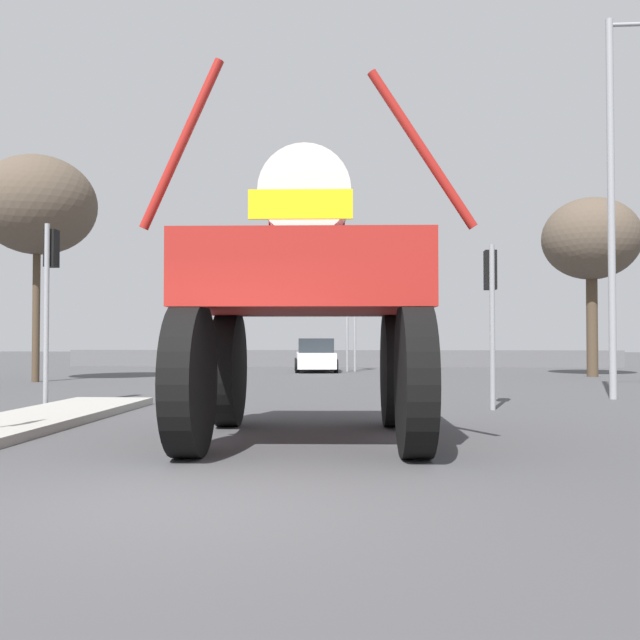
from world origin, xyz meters
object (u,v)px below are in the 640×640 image
(traffic_signal_near_left, at_px, (50,274))
(traffic_signal_far_right, at_px, (355,312))
(sedan_ahead, at_px, (315,356))
(bare_tree_right, at_px, (591,240))
(traffic_signal_far_left, at_px, (347,305))
(oversize_sprayer, at_px, (307,292))
(traffic_signal_near_right, at_px, (491,290))
(bare_tree_left, at_px, (37,206))
(streetlight_near_right, at_px, (616,190))

(traffic_signal_near_left, relative_size, traffic_signal_far_right, 1.07)
(sedan_ahead, height_order, bare_tree_right, bare_tree_right)
(traffic_signal_far_right, relative_size, bare_tree_right, 0.53)
(traffic_signal_far_left, bearing_deg, oversize_sprayer, -89.55)
(oversize_sprayer, height_order, traffic_signal_near_right, oversize_sprayer)
(traffic_signal_far_left, xyz_separation_m, bare_tree_left, (-10.50, -8.98, 3.10))
(streetlight_near_right, height_order, bare_tree_left, streetlight_near_right)
(traffic_signal_near_left, distance_m, traffic_signal_near_right, 9.66)
(oversize_sprayer, distance_m, bare_tree_left, 17.74)
(sedan_ahead, bearing_deg, bare_tree_right, -114.66)
(streetlight_near_right, relative_size, bare_tree_right, 1.33)
(sedan_ahead, height_order, streetlight_near_right, streetlight_near_right)
(traffic_signal_far_right, distance_m, bare_tree_right, 10.63)
(traffic_signal_far_left, relative_size, bare_tree_left, 0.53)
(traffic_signal_far_left, bearing_deg, traffic_signal_near_right, -78.35)
(traffic_signal_near_left, bearing_deg, traffic_signal_far_left, 71.30)
(streetlight_near_right, bearing_deg, traffic_signal_near_left, -168.00)
(sedan_ahead, bearing_deg, oversize_sprayer, 177.54)
(oversize_sprayer, distance_m, traffic_signal_near_right, 6.00)
(sedan_ahead, distance_m, traffic_signal_near_right, 18.24)
(sedan_ahead, xyz_separation_m, streetlight_near_right, (8.63, -14.63, 4.48))
(oversize_sprayer, relative_size, bare_tree_right, 0.75)
(traffic_signal_far_right, relative_size, streetlight_near_right, 0.40)
(traffic_signal_far_left, relative_size, bare_tree_right, 0.59)
(traffic_signal_near_left, distance_m, bare_tree_left, 10.34)
(traffic_signal_near_right, xyz_separation_m, streetlight_near_right, (3.53, 2.79, 2.66))
(traffic_signal_near_right, relative_size, bare_tree_left, 0.44)
(streetlight_near_right, xyz_separation_m, bare_tree_right, (2.66, 10.95, 0.23))
(oversize_sprayer, xyz_separation_m, traffic_signal_near_right, (3.48, 4.87, 0.35))
(sedan_ahead, relative_size, traffic_signal_near_right, 1.23)
(traffic_signal_far_left, bearing_deg, bare_tree_right, -21.96)
(oversize_sprayer, relative_size, traffic_signal_far_left, 1.28)
(sedan_ahead, bearing_deg, traffic_signal_far_right, -87.23)
(sedan_ahead, xyz_separation_m, bare_tree_left, (-9.05, -8.69, 5.43))
(sedan_ahead, distance_m, streetlight_near_right, 17.56)
(oversize_sprayer, bearing_deg, bare_tree_right, -30.11)
(oversize_sprayer, bearing_deg, bare_tree_left, 35.44)
(traffic_signal_near_right, distance_m, traffic_signal_far_left, 18.09)
(traffic_signal_far_left, xyz_separation_m, bare_tree_right, (9.84, -3.97, 2.38))
(traffic_signal_far_right, height_order, streetlight_near_right, streetlight_near_right)
(sedan_ahead, relative_size, bare_tree_left, 0.54)
(sedan_ahead, relative_size, traffic_signal_far_left, 1.02)
(oversize_sprayer, distance_m, streetlight_near_right, 10.81)
(oversize_sprayer, height_order, traffic_signal_far_left, oversize_sprayer)
(traffic_signal_far_left, xyz_separation_m, streetlight_near_right, (7.18, -14.92, 2.15))
(traffic_signal_far_right, bearing_deg, bare_tree_left, -140.39)
(traffic_signal_near_right, relative_size, traffic_signal_far_right, 0.92)
(traffic_signal_near_left, height_order, streetlight_near_right, streetlight_near_right)
(traffic_signal_near_left, bearing_deg, oversize_sprayer, -38.23)
(traffic_signal_near_right, relative_size, streetlight_near_right, 0.37)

